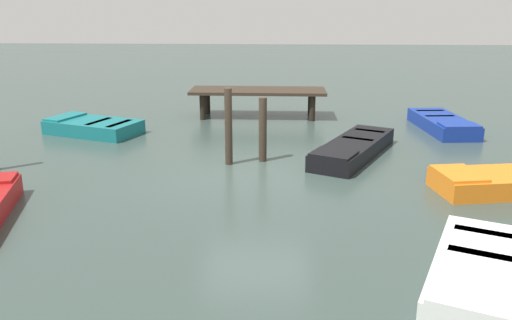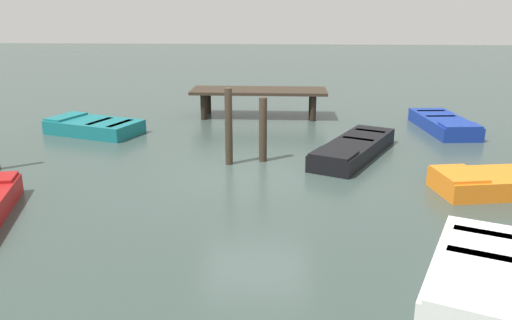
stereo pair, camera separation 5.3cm
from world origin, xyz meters
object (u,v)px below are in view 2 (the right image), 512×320
object	(u,v)px
dock_segment	(259,93)
rowboat_black	(354,148)
rowboat_blue	(444,124)
mooring_piling_far_right	(229,127)
rowboat_teal	(94,126)
rowboat_white	(479,274)
mooring_piling_mid_right	(263,130)

from	to	relation	value
dock_segment	rowboat_black	size ratio (longest dim) A/B	1.21
rowboat_blue	mooring_piling_far_right	bearing A→B (deg)	-63.70
rowboat_blue	rowboat_teal	bearing A→B (deg)	-90.37
rowboat_white	mooring_piling_far_right	distance (m)	6.89
rowboat_black	rowboat_blue	bearing A→B (deg)	160.43
mooring_piling_mid_right	rowboat_teal	bearing A→B (deg)	153.59
rowboat_white	rowboat_teal	size ratio (longest dim) A/B	1.04
dock_segment	rowboat_blue	world-z (taller)	dock_segment
rowboat_teal	mooring_piling_far_right	world-z (taller)	mooring_piling_far_right
rowboat_teal	rowboat_blue	world-z (taller)	same
rowboat_white	dock_segment	bearing A→B (deg)	-138.76
rowboat_teal	rowboat_blue	bearing A→B (deg)	-154.88
dock_segment	rowboat_black	xyz separation A→B (m)	(2.66, -4.72, -0.61)
mooring_piling_far_right	rowboat_teal	bearing A→B (deg)	146.61
rowboat_white	rowboat_teal	bearing A→B (deg)	-111.74
mooring_piling_mid_right	rowboat_blue	bearing A→B (deg)	33.35
rowboat_black	rowboat_blue	world-z (taller)	same
rowboat_white	mooring_piling_mid_right	world-z (taller)	mooring_piling_mid_right
mooring_piling_mid_right	dock_segment	bearing A→B (deg)	94.02
rowboat_blue	mooring_piling_mid_right	distance (m)	6.49
rowboat_white	rowboat_black	distance (m)	6.45
rowboat_teal	mooring_piling_far_right	size ratio (longest dim) A/B	1.63
dock_segment	rowboat_black	bearing A→B (deg)	-60.33
mooring_piling_far_right	mooring_piling_mid_right	bearing A→B (deg)	21.24
dock_segment	rowboat_white	world-z (taller)	dock_segment
dock_segment	rowboat_teal	distance (m)	5.55
rowboat_teal	rowboat_blue	size ratio (longest dim) A/B	0.95
rowboat_black	mooring_piling_mid_right	world-z (taller)	mooring_piling_mid_right
rowboat_blue	rowboat_black	bearing A→B (deg)	-51.36
mooring_piling_far_right	rowboat_white	bearing A→B (deg)	-54.13
dock_segment	rowboat_black	world-z (taller)	dock_segment
dock_segment	rowboat_black	distance (m)	5.45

